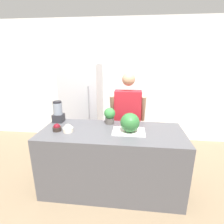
% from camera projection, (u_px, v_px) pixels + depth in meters
% --- Properties ---
extents(ground_plane, '(14.00, 14.00, 0.00)m').
position_uv_depth(ground_plane, '(108.00, 208.00, 2.21)').
color(ground_plane, '#7F6B51').
extents(wall_back, '(8.00, 0.06, 2.60)m').
position_uv_depth(wall_back, '(121.00, 82.00, 3.83)').
color(wall_back, white).
rests_on(wall_back, ground_plane).
extents(counter_island, '(1.90, 0.79, 0.89)m').
position_uv_depth(counter_island, '(112.00, 160.00, 2.45)').
color(counter_island, '#4C4C51').
rests_on(counter_island, ground_plane).
extents(refrigerator, '(0.74, 0.72, 1.71)m').
position_uv_depth(refrigerator, '(83.00, 105.00, 3.67)').
color(refrigerator, '#B7B7BC').
rests_on(refrigerator, ground_plane).
extents(person, '(0.57, 0.26, 1.59)m').
position_uv_depth(person, '(127.00, 120.00, 2.94)').
color(person, '#333338').
rests_on(person, ground_plane).
extents(cutting_board, '(0.42, 0.29, 0.01)m').
position_uv_depth(cutting_board, '(129.00, 131.00, 2.28)').
color(cutting_board, white).
rests_on(cutting_board, counter_island).
extents(watermelon, '(0.25, 0.25, 0.25)m').
position_uv_depth(watermelon, '(130.00, 123.00, 2.23)').
color(watermelon, '#2D6B33').
rests_on(watermelon, cutting_board).
extents(bowl_cherries, '(0.11, 0.11, 0.10)m').
position_uv_depth(bowl_cherries, '(57.00, 128.00, 2.31)').
color(bowl_cherries, '#2D231E').
rests_on(bowl_cherries, counter_island).
extents(bowl_cream, '(0.13, 0.13, 0.10)m').
position_uv_depth(bowl_cream, '(68.00, 129.00, 2.28)').
color(bowl_cream, beige).
rests_on(bowl_cream, counter_island).
extents(blender, '(0.15, 0.15, 0.32)m').
position_uv_depth(blender, '(58.00, 112.00, 2.61)').
color(blender, '#28282D').
rests_on(blender, counter_island).
extents(potted_plant, '(0.16, 0.16, 0.24)m').
position_uv_depth(potted_plant, '(110.00, 115.00, 2.54)').
color(potted_plant, '#514C47').
rests_on(potted_plant, counter_island).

